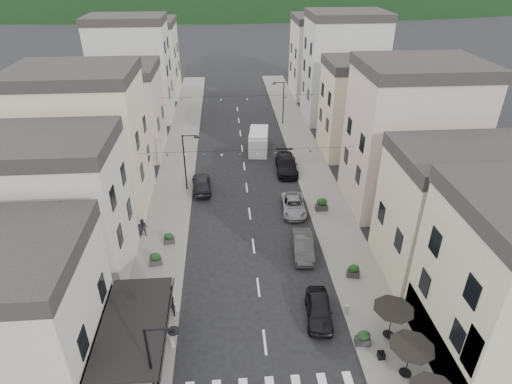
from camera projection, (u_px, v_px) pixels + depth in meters
The scene contains 25 objects.
sidewalk_left at pixel (178, 164), 48.75m from camera, with size 4.00×76.00×0.12m, color slate.
sidewalk_right at pixel (308, 160), 49.73m from camera, with size 4.00×76.00×0.12m, color slate.
boutique_awning at pixel (138, 325), 23.85m from camera, with size 3.77×7.50×3.28m.
buildings_row_left at pixel (118, 98), 50.28m from camera, with size 10.20×54.16×14.00m.
buildings_row_right at pixel (362, 94), 51.09m from camera, with size 10.20×54.16×14.50m.
cafe_terrace at pixel (411, 350), 23.30m from camera, with size 2.50×8.10×2.53m.
streetlamp_left_near at pixel (156, 362), 21.05m from camera, with size 1.70×0.56×6.00m.
streetlamp_left_far at pixel (187, 157), 41.86m from camera, with size 1.70×0.56×6.00m.
streetlamp_right_far at pixel (281, 99), 58.23m from camera, with size 1.70×0.56×6.00m.
bollards at pixel (266, 344), 26.09m from camera, with size 11.66×10.26×0.60m.
bunting_near at pixel (249, 154), 37.81m from camera, with size 19.00×0.28×0.62m.
bunting_far at pixel (241, 99), 51.68m from camera, with size 19.00×0.28×0.62m.
parked_car_a at pixel (319, 310), 28.19m from camera, with size 1.65×4.10×1.40m, color black.
parked_car_b at pixel (303, 246), 34.19m from camera, with size 1.53×4.38×1.44m, color #343537.
parked_car_c at pixel (294, 205), 39.78m from camera, with size 2.12×4.61×1.28m, color gray.
parked_car_d at pixel (287, 164), 46.98m from camera, with size 2.25×5.54×1.61m, color black.
parked_car_e at pixel (201, 183), 43.23m from camera, with size 1.84×4.58×1.56m, color black.
delivery_van at pixel (259, 140), 51.66m from camera, with size 2.83×5.70×2.62m.
pedestrian_a at pixel (170, 303), 28.32m from camera, with size 0.64×0.42×1.74m, color black.
pedestrian_b at pixel (143, 228), 36.09m from camera, with size 0.78×0.61×1.60m, color #26202B.
planter_la at pixel (155, 259), 32.88m from camera, with size 1.05×0.72×1.08m.
planter_lb at pixel (169, 238), 35.32m from camera, with size 0.92×0.56×0.99m.
planter_ra at pixel (363, 338), 26.21m from camera, with size 0.98×0.59×1.06m.
planter_rb at pixel (353, 271), 31.68m from camera, with size 1.06×0.77×1.06m.
planter_rc at pixel (322, 204), 39.77m from camera, with size 1.15×0.68×1.25m.
Camera 1 is at (-1.95, -12.50, 21.37)m, focal length 30.00 mm.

